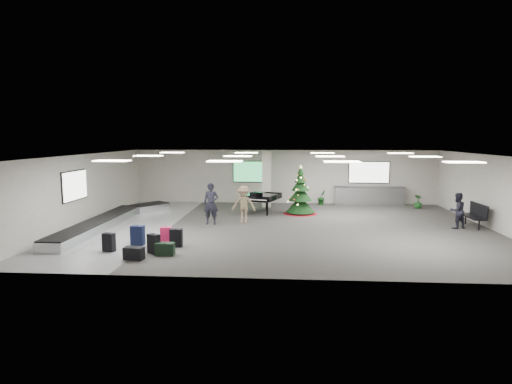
# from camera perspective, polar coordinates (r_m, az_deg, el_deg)

# --- Properties ---
(ground) EXTENTS (18.00, 18.00, 0.00)m
(ground) POSITION_cam_1_polar(r_m,az_deg,el_deg) (19.06, 3.63, -4.70)
(ground) COLOR #312F2C
(ground) RESTS_ON ground
(room_envelope) EXTENTS (18.02, 14.02, 3.21)m
(room_envelope) POSITION_cam_1_polar(r_m,az_deg,el_deg) (19.39, 2.57, 2.48)
(room_envelope) COLOR beige
(room_envelope) RESTS_ON ground
(baggage_carousel) EXTENTS (2.28, 9.71, 0.43)m
(baggage_carousel) POSITION_cam_1_polar(r_m,az_deg,el_deg) (20.54, -18.85, -3.60)
(baggage_carousel) COLOR silver
(baggage_carousel) RESTS_ON ground
(service_counter) EXTENTS (4.05, 0.65, 1.08)m
(service_counter) POSITION_cam_1_polar(r_m,az_deg,el_deg) (25.98, 14.86, -0.48)
(service_counter) COLOR silver
(service_counter) RESTS_ON ground
(suitcase_0) EXTENTS (0.46, 0.33, 0.67)m
(suitcase_0) POSITION_cam_1_polar(r_m,az_deg,el_deg) (15.85, -19.02, -6.36)
(suitcase_0) COLOR black
(suitcase_0) RESTS_ON ground
(suitcase_1) EXTENTS (0.50, 0.42, 0.70)m
(suitcase_1) POSITION_cam_1_polar(r_m,az_deg,el_deg) (15.13, -13.48, -6.75)
(suitcase_1) COLOR black
(suitcase_1) RESTS_ON ground
(pink_suitcase) EXTENTS (0.42, 0.27, 0.65)m
(pink_suitcase) POSITION_cam_1_polar(r_m,az_deg,el_deg) (16.42, -11.91, -5.67)
(pink_suitcase) COLOR #CF1B50
(pink_suitcase) RESTS_ON ground
(suitcase_3) EXTENTS (0.44, 0.24, 0.68)m
(suitcase_3) POSITION_cam_1_polar(r_m,az_deg,el_deg) (15.89, -10.60, -6.03)
(suitcase_3) COLOR black
(suitcase_3) RESTS_ON ground
(navy_suitcase) EXTENTS (0.50, 0.31, 0.76)m
(navy_suitcase) POSITION_cam_1_polar(r_m,az_deg,el_deg) (16.42, -15.49, -5.60)
(navy_suitcase) COLOR black
(navy_suitcase) RESTS_ON ground
(green_duffel) EXTENTS (0.64, 0.33, 0.44)m
(green_duffel) POSITION_cam_1_polar(r_m,az_deg,el_deg) (14.89, -12.04, -7.44)
(green_duffel) COLOR black
(green_duffel) RESTS_ON ground
(suitcase_8) EXTENTS (0.44, 0.31, 0.61)m
(suitcase_8) POSITION_cam_1_polar(r_m,az_deg,el_deg) (16.91, -15.48, -5.48)
(suitcase_8) COLOR black
(suitcase_8) RESTS_ON ground
(black_duffel) EXTENTS (0.67, 0.42, 0.43)m
(black_duffel) POSITION_cam_1_polar(r_m,az_deg,el_deg) (14.63, -15.97, -7.86)
(black_duffel) COLOR black
(black_duffel) RESTS_ON ground
(christmas_tree) EXTENTS (1.79, 1.79, 2.56)m
(christmas_tree) POSITION_cam_1_polar(r_m,az_deg,el_deg) (22.29, 5.94, -0.68)
(christmas_tree) COLOR maroon
(christmas_tree) RESTS_ON ground
(grand_piano) EXTENTS (2.11, 2.41, 1.16)m
(grand_piano) POSITION_cam_1_polar(r_m,az_deg,el_deg) (22.53, 0.67, -0.69)
(grand_piano) COLOR black
(grand_piano) RESTS_ON ground
(bench) EXTENTS (0.59, 1.68, 1.06)m
(bench) POSITION_cam_1_polar(r_m,az_deg,el_deg) (21.28, 27.19, -2.60)
(bench) COLOR black
(bench) RESTS_ON ground
(traveler_a) EXTENTS (0.72, 0.50, 1.90)m
(traveler_a) POSITION_cam_1_polar(r_m,az_deg,el_deg) (19.63, -6.02, -1.55)
(traveler_a) COLOR black
(traveler_a) RESTS_ON ground
(traveler_b) EXTENTS (1.17, 0.74, 1.73)m
(traveler_b) POSITION_cam_1_polar(r_m,az_deg,el_deg) (19.92, -1.66, -1.64)
(traveler_b) COLOR #877153
(traveler_b) RESTS_ON ground
(traveler_bench) EXTENTS (0.93, 0.84, 1.57)m
(traveler_bench) POSITION_cam_1_polar(r_m,az_deg,el_deg) (20.57, 25.24, -2.28)
(traveler_bench) COLOR black
(traveler_bench) RESTS_ON ground
(potted_plant_left) EXTENTS (0.64, 0.62, 0.90)m
(potted_plant_left) POSITION_cam_1_polar(r_m,az_deg,el_deg) (25.47, 8.77, -0.69)
(potted_plant_left) COLOR #123917
(potted_plant_left) RESTS_ON ground
(potted_plant_right) EXTENTS (0.61, 0.61, 0.77)m
(potted_plant_right) POSITION_cam_1_polar(r_m,az_deg,el_deg) (25.55, 20.80, -1.20)
(potted_plant_right) COLOR #123917
(potted_plant_right) RESTS_ON ground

